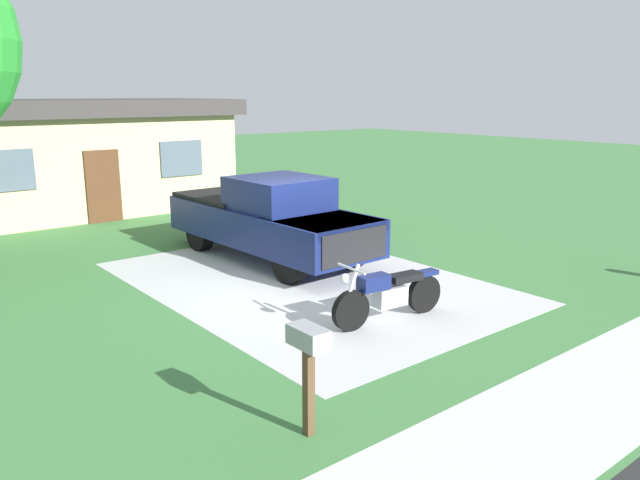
{
  "coord_description": "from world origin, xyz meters",
  "views": [
    {
      "loc": [
        -7.21,
        -9.33,
        3.67
      ],
      "look_at": [
        0.13,
        -0.28,
        0.9
      ],
      "focal_mm": 34.62,
      "sensor_mm": 36.0,
      "label": 1
    }
  ],
  "objects": [
    {
      "name": "driveway_pad",
      "position": [
        0.0,
        0.0,
        0.0
      ],
      "size": [
        5.61,
        7.99,
        0.01
      ],
      "primitive_type": "cube",
      "color": "#B9B9B9",
      "rests_on": "ground"
    },
    {
      "name": "neighbor_house",
      "position": [
        -0.91,
        10.96,
        1.79
      ],
      "size": [
        9.6,
        5.6,
        3.5
      ],
      "color": "tan",
      "rests_on": "ground"
    },
    {
      "name": "ground_plane",
      "position": [
        0.0,
        0.0,
        0.0
      ],
      "size": [
        80.0,
        80.0,
        0.0
      ],
      "primitive_type": "plane",
      "color": "#3D743C"
    },
    {
      "name": "pickup_truck",
      "position": [
        0.49,
        2.04,
        0.95
      ],
      "size": [
        2.15,
        5.68,
        1.9
      ],
      "color": "black",
      "rests_on": "ground"
    },
    {
      "name": "sidewalk_strip",
      "position": [
        0.0,
        -6.0,
        0.0
      ],
      "size": [
        36.0,
        1.8,
        0.01
      ],
      "primitive_type": "cube",
      "color": "beige",
      "rests_on": "ground"
    },
    {
      "name": "mailbox",
      "position": [
        -3.44,
        -4.49,
        0.98
      ],
      "size": [
        0.26,
        0.48,
        1.26
      ],
      "color": "#4C3823",
      "rests_on": "ground"
    },
    {
      "name": "motorcycle",
      "position": [
        -0.27,
        -2.56,
        0.47
      ],
      "size": [
        2.21,
        0.7,
        1.09
      ],
      "color": "black",
      "rests_on": "ground"
    }
  ]
}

